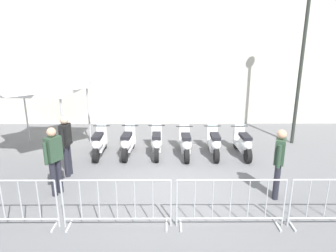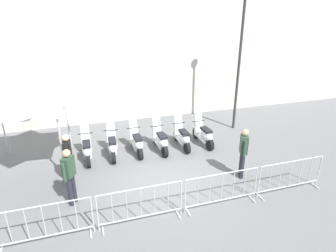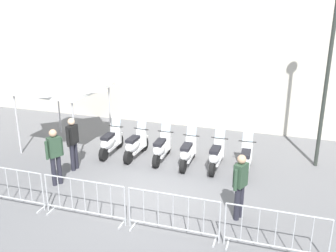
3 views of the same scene
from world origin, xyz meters
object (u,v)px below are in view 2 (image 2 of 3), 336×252
(canopy_tent, at_px, (22,98))
(barrier_segment_2, at_px, (222,190))
(barrier_segment_0, at_px, (44,224))
(officer_mid_plaza, at_px, (243,150))
(motorcycle_4, at_px, (182,137))
(motorcycle_1, at_px, (112,146))
(officer_near_row_end, at_px, (68,157))
(barrier_segment_1, at_px, (141,206))
(street_lamp, at_px, (240,50))
(motorcycle_3, at_px, (161,141))
(motorcycle_5, at_px, (204,135))
(barrier_segment_3, at_px, (290,176))
(officer_by_barriers, at_px, (69,174))
(motorcycle_2, at_px, (137,143))
(motorcycle_0, at_px, (87,149))

(canopy_tent, bearing_deg, barrier_segment_2, -34.01)
(barrier_segment_0, xyz_separation_m, officer_mid_plaza, (5.89, 1.56, 0.45))
(barrier_segment_2, bearing_deg, motorcycle_4, 89.89)
(motorcycle_1, distance_m, officer_near_row_end, 2.17)
(officer_near_row_end, height_order, canopy_tent, canopy_tent)
(barrier_segment_1, xyz_separation_m, canopy_tent, (-3.30, 3.92, 1.99))
(street_lamp, distance_m, officer_mid_plaza, 5.17)
(motorcycle_1, distance_m, motorcycle_3, 1.88)
(motorcycle_3, height_order, motorcycle_5, same)
(motorcycle_1, height_order, barrier_segment_3, motorcycle_1)
(street_lamp, bearing_deg, barrier_segment_1, -134.08)
(barrier_segment_1, relative_size, officer_by_barriers, 1.28)
(motorcycle_3, bearing_deg, motorcycle_4, 6.01)
(motorcycle_2, bearing_deg, motorcycle_0, -175.78)
(barrier_segment_2, bearing_deg, motorcycle_3, 103.76)
(motorcycle_5, bearing_deg, barrier_segment_3, -70.24)
(motorcycle_5, xyz_separation_m, barrier_segment_0, (-5.55, -4.20, 0.07))
(motorcycle_4, bearing_deg, barrier_segment_1, -119.90)
(motorcycle_2, distance_m, barrier_segment_3, 5.55)
(street_lamp, height_order, officer_mid_plaza, street_lamp)
(motorcycle_4, relative_size, street_lamp, 0.28)
(barrier_segment_1, bearing_deg, street_lamp, 45.92)
(officer_mid_plaza, xyz_separation_m, officer_by_barriers, (-5.38, -0.15, 0.00))
(motorcycle_3, bearing_deg, barrier_segment_1, -109.38)
(barrier_segment_1, bearing_deg, barrier_segment_3, 3.64)
(motorcycle_2, distance_m, motorcycle_4, 1.87)
(motorcycle_3, distance_m, barrier_segment_0, 5.48)
(barrier_segment_1, xyz_separation_m, officer_by_barriers, (-1.79, 1.27, 0.45))
(motorcycle_0, relative_size, officer_mid_plaza, 1.00)
(motorcycle_2, height_order, motorcycle_4, same)
(officer_mid_plaza, xyz_separation_m, canopy_tent, (-6.88, 2.51, 1.54))
(motorcycle_4, height_order, officer_near_row_end, officer_near_row_end)
(motorcycle_4, xyz_separation_m, canopy_tent, (-5.61, -0.09, 2.06))
(officer_near_row_end, bearing_deg, barrier_segment_2, -27.42)
(barrier_segment_0, distance_m, barrier_segment_1, 2.31)
(motorcycle_2, xyz_separation_m, officer_near_row_end, (-2.35, -1.63, 0.53))
(motorcycle_0, xyz_separation_m, motorcycle_2, (1.87, 0.14, 0.00))
(motorcycle_0, xyz_separation_m, motorcycle_1, (0.93, 0.08, 0.00))
(motorcycle_2, xyz_separation_m, officer_by_barriers, (-2.23, -2.69, 0.53))
(motorcycle_5, height_order, barrier_segment_3, motorcycle_5)
(street_lamp, xyz_separation_m, officer_mid_plaza, (-1.73, -4.08, -2.66))
(motorcycle_5, height_order, street_lamp, street_lamp)
(officer_mid_plaza, bearing_deg, officer_near_row_end, 170.49)
(motorcycle_0, bearing_deg, officer_near_row_end, -107.63)
(barrier_segment_3, bearing_deg, barrier_segment_2, -176.36)
(officer_by_barriers, bearing_deg, barrier_segment_2, -15.28)
(street_lamp, bearing_deg, motorcycle_0, -166.15)
(motorcycle_2, distance_m, motorcycle_3, 0.94)
(motorcycle_5, height_order, barrier_segment_2, motorcycle_5)
(motorcycle_2, relative_size, barrier_segment_1, 0.78)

